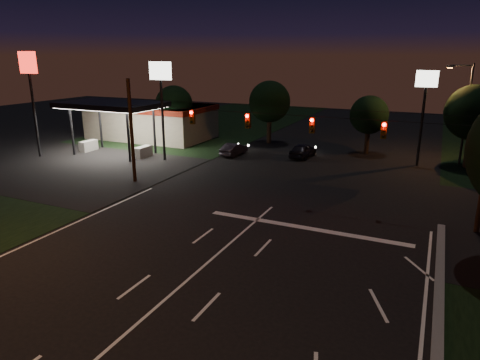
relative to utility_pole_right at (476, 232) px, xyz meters
The scene contains 17 objects.
ground 19.21m from the utility_pole_right, 128.66° to the right, with size 140.00×140.00×0.00m, color black.
cross_street_left 32.02m from the utility_pole_right, behind, with size 20.00×16.00×0.02m, color black.
stop_bar 9.66m from the utility_pole_right, 158.75° to the right, with size 12.00×0.50×0.01m, color silver.
utility_pole_right is the anchor object (origin of this frame).
utility_pole_left 24.00m from the utility_pole_right, behind, with size 0.28×0.28×8.00m, color black.
signal_span 13.20m from the utility_pole_right, behind, with size 24.00×0.40×1.56m.
gas_station 37.27m from the utility_pole_right, 155.56° to the left, with size 14.20×16.10×5.25m.
pole_sign_left_near 27.82m from the utility_pole_right, 164.93° to the left, with size 2.20×0.30×9.10m.
pole_sign_left_far 38.87m from the utility_pole_right, behind, with size 2.00×0.30×10.00m.
pole_sign_right 16.73m from the utility_pole_right, 104.93° to the left, with size 1.80×0.30×8.40m.
street_light_right_far 17.81m from the utility_pole_right, 92.57° to the left, with size 2.20×0.35×9.00m.
tree_far_a 33.84m from the utility_pole_right, 153.24° to the left, with size 4.20×4.20×6.42m.
tree_far_b 28.04m from the utility_pole_right, 136.25° to the left, with size 4.60×4.60×6.98m.
tree_far_c 20.58m from the utility_pole_right, 116.39° to the left, with size 3.80×3.80×5.86m.
tree_far_d 16.84m from the utility_pole_right, 89.92° to the left, with size 4.80×4.80×7.30m.
car_oncoming_a 19.92m from the utility_pole_right, 136.30° to the left, with size 1.65×4.10×1.40m, color black.
car_oncoming_b 23.98m from the utility_pole_right, 150.76° to the left, with size 1.30×3.72×1.22m, color black.
Camera 1 is at (9.32, -11.01, 9.65)m, focal length 32.00 mm.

